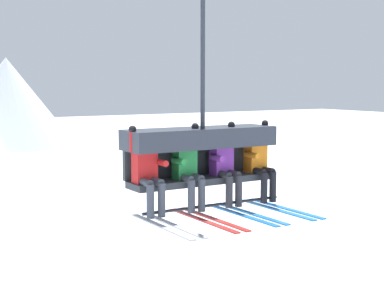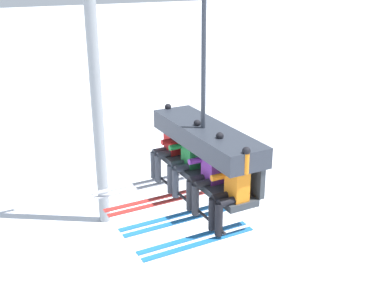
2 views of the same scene
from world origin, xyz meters
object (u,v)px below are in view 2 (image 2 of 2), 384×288
lift_tower_near (95,87)px  skier_red (167,144)px  chairlift_chair (207,143)px  skier_orange (230,189)px  skier_purple (206,171)px  skier_green (185,157)px

lift_tower_near → skier_red: size_ratio=5.23×
chairlift_chair → skier_orange: bearing=-12.0°
chairlift_chair → skier_purple: 0.50m
chairlift_chair → skier_red: 1.07m
chairlift_chair → skier_green: chairlift_chair is taller
lift_tower_near → skier_purple: lift_tower_near is taller
skier_red → skier_green: bearing=0.0°
chairlift_chair → skier_orange: (1.00, -0.21, -0.31)m
lift_tower_near → skier_purple: (8.39, -0.92, 0.63)m
skier_green → lift_tower_near: bearing=173.2°
lift_tower_near → skier_purple: size_ratio=5.23×
lift_tower_near → chairlift_chair: lift_tower_near is taller
chairlift_chair → skier_red: size_ratio=2.36×
skier_purple → skier_orange: 0.67m
skier_green → skier_red: bearing=180.0°
lift_tower_near → chairlift_chair: 8.13m
chairlift_chair → lift_tower_near: bearing=175.0°
lift_tower_near → skier_orange: (9.05, -0.92, 0.63)m
chairlift_chair → skier_green: (-0.33, -0.21, -0.31)m
skier_purple → skier_orange: bearing=0.0°
skier_red → skier_purple: same height
skier_green → skier_purple: bearing=0.0°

